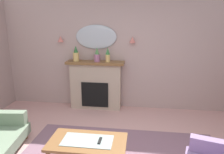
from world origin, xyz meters
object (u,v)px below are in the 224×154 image
(fireplace, at_px, (96,85))
(mantel_vase_left, at_px, (108,55))
(tv_remote, at_px, (100,141))
(mantel_vase_centre, at_px, (76,55))
(wall_mirror, at_px, (96,37))
(mantel_vase_right, at_px, (97,56))
(wall_sconce_right, at_px, (132,40))
(wall_sconce_left, at_px, (60,39))
(coffee_table, at_px, (88,144))

(fireplace, bearing_deg, mantel_vase_left, -5.39)
(mantel_vase_left, distance_m, tv_remote, 2.34)
(mantel_vase_centre, relative_size, wall_mirror, 0.38)
(mantel_vase_right, xyz_separation_m, wall_sconce_right, (0.80, 0.12, 0.36))
(tv_remote, bearing_deg, mantel_vase_right, 102.09)
(fireplace, bearing_deg, wall_sconce_right, 6.16)
(wall_sconce_left, bearing_deg, mantel_vase_centre, -16.70)
(wall_mirror, relative_size, wall_sconce_left, 6.86)
(wall_mirror, bearing_deg, coffee_table, -81.82)
(wall_sconce_left, bearing_deg, tv_remote, -59.15)
(wall_sconce_right, distance_m, tv_remote, 2.60)
(mantel_vase_right, xyz_separation_m, wall_mirror, (-0.05, 0.17, 0.41))
(fireplace, bearing_deg, mantel_vase_centre, -176.40)
(fireplace, height_order, mantel_vase_centre, mantel_vase_centre)
(wall_mirror, relative_size, wall_sconce_right, 6.86)
(mantel_vase_right, bearing_deg, coffee_table, -82.49)
(mantel_vase_centre, distance_m, tv_remote, 2.52)
(wall_mirror, relative_size, coffee_table, 0.87)
(mantel_vase_left, distance_m, wall_mirror, 0.52)
(mantel_vase_centre, bearing_deg, wall_sconce_left, 163.30)
(wall_mirror, xyz_separation_m, tv_remote, (0.51, -2.33, -1.26))
(mantel_vase_centre, relative_size, wall_sconce_right, 2.59)
(mantel_vase_right, height_order, coffee_table, mantel_vase_right)
(wall_sconce_left, bearing_deg, wall_mirror, 3.37)
(wall_sconce_left, distance_m, tv_remote, 2.92)
(fireplace, distance_m, wall_mirror, 1.15)
(fireplace, distance_m, mantel_vase_right, 0.73)
(mantel_vase_centre, distance_m, wall_sconce_left, 0.54)
(mantel_vase_centre, xyz_separation_m, wall_mirror, (0.45, 0.17, 0.40))
(mantel_vase_left, height_order, tv_remote, mantel_vase_left)
(mantel_vase_centre, bearing_deg, mantel_vase_left, -0.00)
(mantel_vase_centre, height_order, coffee_table, mantel_vase_centre)
(fireplace, relative_size, mantel_vase_centre, 3.75)
(mantel_vase_centre, bearing_deg, wall_mirror, 20.70)
(wall_sconce_right, xyz_separation_m, coffee_table, (-0.51, -2.29, -1.28))
(coffee_table, distance_m, tv_remote, 0.19)
(fireplace, relative_size, wall_sconce_right, 9.71)
(fireplace, xyz_separation_m, mantel_vase_right, (0.05, -0.03, 0.73))
(mantel_vase_centre, distance_m, wall_mirror, 0.62)
(mantel_vase_centre, xyz_separation_m, coffee_table, (0.79, -2.17, -0.93))
(wall_sconce_right, bearing_deg, mantel_vase_right, -171.47)
(mantel_vase_centre, height_order, wall_mirror, wall_mirror)
(mantel_vase_centre, relative_size, wall_sconce_left, 2.59)
(mantel_vase_right, relative_size, coffee_table, 0.30)
(mantel_vase_centre, distance_m, mantel_vase_right, 0.50)
(coffee_table, xyz_separation_m, tv_remote, (0.18, 0.00, 0.07))
(mantel_vase_left, bearing_deg, wall_sconce_right, 12.31)
(wall_sconce_left, bearing_deg, fireplace, -6.16)
(fireplace, bearing_deg, wall_sconce_left, 173.84)
(wall_sconce_left, relative_size, coffee_table, 0.13)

